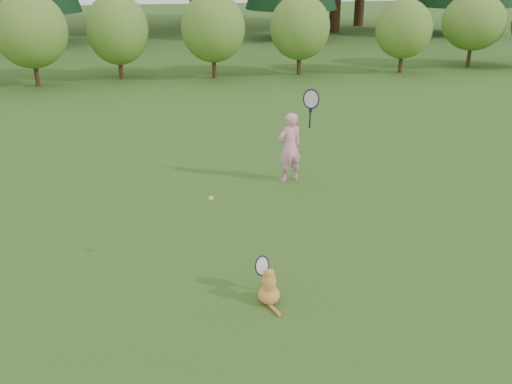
{
  "coord_description": "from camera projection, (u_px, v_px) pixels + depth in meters",
  "views": [
    {
      "loc": [
        -1.27,
        -6.42,
        3.69
      ],
      "look_at": [
        0.2,
        0.8,
        0.7
      ],
      "focal_mm": 40.0,
      "sensor_mm": 36.0,
      "label": 1
    }
  ],
  "objects": [
    {
      "name": "ground",
      "position": [
        253.0,
        265.0,
        7.45
      ],
      "size": [
        100.0,
        100.0,
        0.0
      ],
      "primitive_type": "plane",
      "color": "#2A4A15",
      "rests_on": "ground"
    },
    {
      "name": "shrub_row",
      "position": [
        176.0,
        36.0,
        18.73
      ],
      "size": [
        28.0,
        3.0,
        2.8
      ],
      "primitive_type": null,
      "color": "#567925",
      "rests_on": "ground"
    },
    {
      "name": "child",
      "position": [
        291.0,
        146.0,
        10.09
      ],
      "size": [
        0.72,
        0.48,
        1.88
      ],
      "rotation": [
        0.0,
        0.0,
        3.41
      ],
      "color": "#FF98BF",
      "rests_on": "ground"
    },
    {
      "name": "cat",
      "position": [
        269.0,
        284.0,
        6.58
      ],
      "size": [
        0.35,
        0.61,
        0.59
      ],
      "rotation": [
        0.0,
        0.0,
        -0.16
      ],
      "color": "#C67F26",
      "rests_on": "ground"
    },
    {
      "name": "tennis_ball",
      "position": [
        211.0,
        198.0,
        6.97
      ],
      "size": [
        0.07,
        0.07,
        0.07
      ],
      "color": "#CFDA19",
      "rests_on": "ground"
    }
  ]
}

